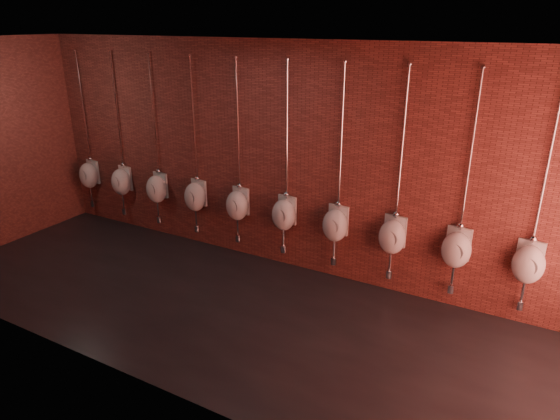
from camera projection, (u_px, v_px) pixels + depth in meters
The scene contains 12 objects.
ground at pixel (224, 309), 6.30m from camera, with size 8.50×8.50×0.00m, color black.
room_shell at pixel (217, 155), 5.58m from camera, with size 8.54×3.04×3.22m.
urinal_0 at pixel (89, 174), 8.86m from camera, with size 0.39×0.35×2.71m.
urinal_1 at pixel (121, 181), 8.50m from camera, with size 0.39×0.35×2.71m.
urinal_2 at pixel (157, 188), 8.15m from camera, with size 0.39×0.35×2.71m.
urinal_3 at pixel (195, 196), 7.79m from camera, with size 0.39×0.35×2.71m.
urinal_4 at pixel (237, 204), 7.43m from camera, with size 0.39×0.35×2.71m.
urinal_5 at pixel (284, 213), 7.07m from camera, with size 0.39×0.35×2.71m.
urinal_6 at pixel (335, 224), 6.72m from camera, with size 0.39×0.35×2.71m.
urinal_7 at pixel (393, 235), 6.36m from camera, with size 0.39×0.35×2.71m.
urinal_8 at pixel (457, 248), 6.00m from camera, with size 0.39×0.35×2.71m.
urinal_9 at pixel (529, 263), 5.65m from camera, with size 0.39×0.35×2.71m.
Camera 1 is at (3.25, -4.41, 3.43)m, focal length 32.00 mm.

